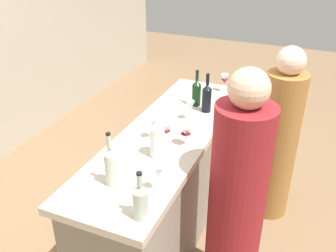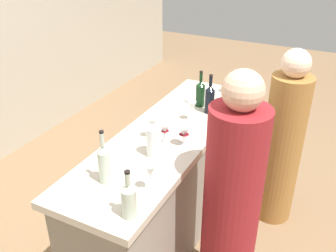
# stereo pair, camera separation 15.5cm
# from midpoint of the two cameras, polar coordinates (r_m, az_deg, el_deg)

# --- Properties ---
(ground_plane) EXTENTS (12.00, 12.00, 0.00)m
(ground_plane) POSITION_cam_midpoint_polar(r_m,az_deg,el_deg) (3.27, 1.41, -15.87)
(ground_plane) COLOR #846647
(bar_counter) EXTENTS (2.05, 0.62, 0.97)m
(bar_counter) POSITION_cam_midpoint_polar(r_m,az_deg,el_deg) (2.96, 1.52, -9.08)
(bar_counter) COLOR gray
(bar_counter) RESTS_ON ground
(wine_bottle_leftmost_clear_pale) EXTENTS (0.08, 0.08, 0.28)m
(wine_bottle_leftmost_clear_pale) POSITION_cam_midpoint_polar(r_m,az_deg,el_deg) (1.91, -3.63, -11.12)
(wine_bottle_leftmost_clear_pale) COLOR #B7C6B2
(wine_bottle_leftmost_clear_pale) RESTS_ON bar_counter
(wine_bottle_second_left_clear_pale) EXTENTS (0.07, 0.07, 0.34)m
(wine_bottle_second_left_clear_pale) POSITION_cam_midpoint_polar(r_m,az_deg,el_deg) (2.14, -7.62, -5.64)
(wine_bottle_second_left_clear_pale) COLOR #B7C6B2
(wine_bottle_second_left_clear_pale) RESTS_ON bar_counter
(wine_bottle_center_near_black) EXTENTS (0.07, 0.07, 0.32)m
(wine_bottle_center_near_black) POSITION_cam_midpoint_polar(r_m,az_deg,el_deg) (2.95, 7.86, 4.15)
(wine_bottle_center_near_black) COLOR black
(wine_bottle_center_near_black) RESTS_ON bar_counter
(wine_bottle_second_right_dark_green) EXTENTS (0.07, 0.07, 0.30)m
(wine_bottle_second_right_dark_green) POSITION_cam_midpoint_polar(r_m,az_deg,el_deg) (3.06, 6.39, 4.99)
(wine_bottle_second_right_dark_green) COLOR black
(wine_bottle_second_right_dark_green) RESTS_ON bar_counter
(wine_glass_near_left) EXTENTS (0.07, 0.07, 0.16)m
(wine_glass_near_left) POSITION_cam_midpoint_polar(r_m,az_deg,el_deg) (2.07, -0.56, -7.18)
(wine_glass_near_left) COLOR white
(wine_glass_near_left) RESTS_ON bar_counter
(wine_glass_near_center) EXTENTS (0.08, 0.08, 0.14)m
(wine_glass_near_center) POSITION_cam_midpoint_polar(r_m,az_deg,el_deg) (2.49, 4.24, -1.07)
(wine_glass_near_center) COLOR white
(wine_glass_near_center) RESTS_ON bar_counter
(wine_glass_near_right) EXTENTS (0.07, 0.07, 0.16)m
(wine_glass_near_right) POSITION_cam_midpoint_polar(r_m,az_deg,el_deg) (3.35, 10.81, 6.71)
(wine_glass_near_right) COLOR white
(wine_glass_near_right) RESTS_ON bar_counter
(wine_glass_far_left) EXTENTS (0.07, 0.07, 0.15)m
(wine_glass_far_left) POSITION_cam_midpoint_polar(r_m,az_deg,el_deg) (2.82, 5.21, 2.79)
(wine_glass_far_left) COLOR white
(wine_glass_far_left) RESTS_ON bar_counter
(wine_glass_far_center) EXTENTS (0.07, 0.07, 0.15)m
(wine_glass_far_center) POSITION_cam_midpoint_polar(r_m,az_deg,el_deg) (2.51, 1.22, -0.68)
(wine_glass_far_center) COLOR white
(wine_glass_far_center) RESTS_ON bar_counter
(wine_glass_far_right) EXTENTS (0.07, 0.07, 0.15)m
(wine_glass_far_right) POSITION_cam_midpoint_polar(r_m,az_deg,el_deg) (2.57, -0.72, 0.32)
(wine_glass_far_right) COLOR white
(wine_glass_far_right) RESTS_ON bar_counter
(water_pitcher) EXTENTS (0.10, 0.10, 0.20)m
(water_pitcher) POSITION_cam_midpoint_polar(r_m,az_deg,el_deg) (2.38, -0.29, -2.43)
(water_pitcher) COLOR silver
(water_pitcher) RESTS_ON bar_counter
(person_left_guest) EXTENTS (0.40, 0.40, 1.51)m
(person_left_guest) POSITION_cam_midpoint_polar(r_m,az_deg,el_deg) (3.20, 18.32, -2.82)
(person_left_guest) COLOR #9E6B33
(person_left_guest) RESTS_ON ground
(person_center_guest) EXTENTS (0.35, 0.35, 1.64)m
(person_center_guest) POSITION_cam_midpoint_polar(r_m,az_deg,el_deg) (2.39, 11.48, -11.78)
(person_center_guest) COLOR maroon
(person_center_guest) RESTS_ON ground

